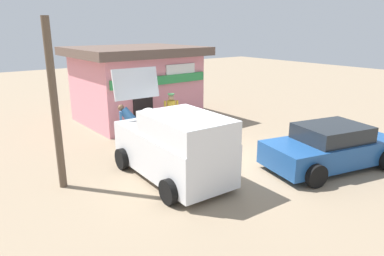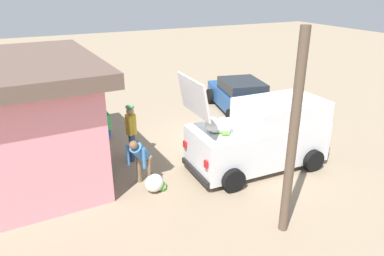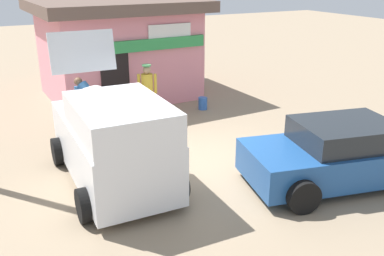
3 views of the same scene
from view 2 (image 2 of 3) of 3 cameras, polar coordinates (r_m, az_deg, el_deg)
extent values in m
plane|color=gray|center=(12.81, 4.20, -1.89)|extent=(60.00, 60.00, 0.00)
cube|color=pink|center=(10.87, -26.48, -0.25)|extent=(4.92, 4.16, 2.99)
cube|color=green|center=(10.87, -16.28, 4.61)|extent=(4.54, 0.29, 0.36)
cube|color=black|center=(10.45, -14.74, -2.37)|extent=(0.90, 0.09, 2.00)
cube|color=white|center=(11.79, -17.69, 7.30)|extent=(1.50, 0.12, 0.60)
cube|color=silver|center=(10.89, 10.22, -2.28)|extent=(1.82, 4.03, 1.18)
cube|color=silver|center=(10.99, 13.80, 2.72)|extent=(1.71, 2.51, 0.62)
cube|color=black|center=(11.76, 18.37, 3.32)|extent=(1.47, 0.11, 0.47)
cube|color=silver|center=(9.29, 0.22, 4.99)|extent=(1.56, 0.28, 0.98)
ellipsoid|color=silver|center=(9.93, 3.26, 0.57)|extent=(0.49, 0.41, 0.41)
ellipsoid|color=silver|center=(9.86, 5.00, 0.45)|extent=(0.53, 0.44, 0.44)
ellipsoid|color=silver|center=(9.88, 3.42, 0.44)|extent=(0.48, 0.40, 0.40)
cylinder|color=#689445|center=(9.85, 4.11, -0.51)|extent=(0.28, 0.31, 0.13)
cylinder|color=#5DA845|center=(10.33, 4.99, 0.57)|extent=(0.31, 0.28, 0.13)
cylinder|color=#61A737|center=(9.72, 5.31, -0.85)|extent=(0.21, 0.24, 0.13)
cube|color=black|center=(10.19, 0.47, -6.93)|extent=(1.65, 0.11, 0.16)
cube|color=red|center=(9.38, 2.19, -5.72)|extent=(0.14, 0.06, 0.20)
cube|color=red|center=(10.47, -1.15, -2.58)|extent=(0.14, 0.06, 0.20)
cylinder|color=black|center=(11.24, 18.51, -4.85)|extent=(0.23, 0.65, 0.65)
cylinder|color=black|center=(12.51, 12.80, -1.42)|extent=(0.23, 0.65, 0.65)
cylinder|color=black|center=(9.73, 6.51, -8.16)|extent=(0.23, 0.65, 0.65)
cylinder|color=black|center=(11.17, 1.57, -3.80)|extent=(0.23, 0.65, 0.65)
cube|color=#1E4C8C|center=(15.54, 7.76, 4.44)|extent=(4.47, 2.62, 0.70)
cube|color=#1E2328|center=(15.38, 7.87, 6.51)|extent=(2.30, 1.95, 0.47)
cylinder|color=black|center=(14.03, 6.15, 1.68)|extent=(0.69, 0.36, 0.66)
cylinder|color=black|center=(14.76, 13.15, 2.25)|extent=(0.69, 0.36, 0.66)
cylinder|color=black|center=(16.59, 2.88, 5.03)|extent=(0.69, 0.36, 0.66)
cylinder|color=black|center=(17.21, 9.01, 5.42)|extent=(0.69, 0.36, 0.66)
cylinder|color=navy|center=(11.30, -9.45, -3.19)|extent=(0.15, 0.15, 0.86)
cylinder|color=navy|center=(11.60, -9.25, -2.47)|extent=(0.15, 0.15, 0.86)
cylinder|color=gold|center=(11.16, -9.58, 0.59)|extent=(0.45, 0.45, 0.61)
sphere|color=tan|center=(11.02, -9.72, 2.63)|extent=(0.23, 0.23, 0.23)
cylinder|color=#4C9959|center=(10.97, -9.77, 3.30)|extent=(0.26, 0.26, 0.05)
cylinder|color=gold|center=(10.94, -9.74, 0.20)|extent=(0.09, 0.09, 0.58)
cylinder|color=gold|center=(11.38, -9.44, 1.11)|extent=(0.09, 0.09, 0.58)
cylinder|color=#726047|center=(10.01, -6.61, -6.61)|extent=(0.15, 0.15, 0.84)
cylinder|color=#726047|center=(10.16, -8.31, -6.24)|extent=(0.15, 0.15, 0.84)
cylinder|color=#3872B2|center=(9.64, -8.24, -3.63)|extent=(0.69, 0.71, 0.67)
sphere|color=brown|center=(9.29, -9.19, -2.66)|extent=(0.23, 0.23, 0.23)
cylinder|color=#3872B2|center=(9.40, -7.55, -4.73)|extent=(0.09, 0.09, 0.56)
cylinder|color=#3872B2|center=(9.63, -10.06, -4.22)|extent=(0.09, 0.09, 0.56)
ellipsoid|color=silver|center=(9.82, -5.98, -8.57)|extent=(0.81, 0.75, 0.42)
cylinder|color=#72B035|center=(10.05, -5.17, -8.75)|extent=(0.23, 0.28, 0.12)
cylinder|color=#529945|center=(9.85, -4.99, -9.39)|extent=(0.17, 0.29, 0.14)
cylinder|color=#529436|center=(10.03, -5.62, -8.87)|extent=(0.28, 0.31, 0.12)
cylinder|color=#529F39|center=(9.90, -4.57, -9.22)|extent=(0.29, 0.26, 0.14)
cylinder|color=blue|center=(13.30, -13.26, -0.60)|extent=(0.29, 0.29, 0.40)
cylinder|color=brown|center=(7.65, 15.59, -1.57)|extent=(0.20, 0.20, 4.48)
camera|label=1|loc=(14.24, 53.51, 9.38)|focal=32.62mm
camera|label=3|loc=(15.32, 43.84, 12.94)|focal=40.00mm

